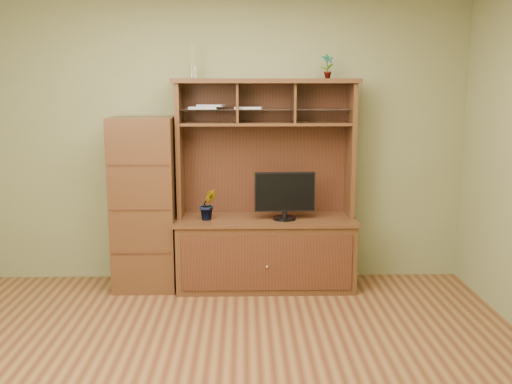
{
  "coord_description": "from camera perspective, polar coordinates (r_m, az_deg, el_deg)",
  "views": [
    {
      "loc": [
        0.16,
        -3.36,
        1.83
      ],
      "look_at": [
        0.26,
        1.2,
        0.98
      ],
      "focal_mm": 40.0,
      "sensor_mm": 36.0,
      "label": 1
    }
  ],
  "objects": [
    {
      "name": "room",
      "position": [
        3.4,
        -3.96,
        2.36
      ],
      "size": [
        4.54,
        4.04,
        2.74
      ],
      "color": "#562C18",
      "rests_on": "ground"
    },
    {
      "name": "media_hutch",
      "position": [
        5.26,
        0.97,
        -3.9
      ],
      "size": [
        1.66,
        0.61,
        1.9
      ],
      "color": "#402212",
      "rests_on": "room"
    },
    {
      "name": "monitor",
      "position": [
        5.11,
        2.89,
        -0.27
      ],
      "size": [
        0.54,
        0.21,
        0.43
      ],
      "rotation": [
        0.0,
        0.0,
        0.05
      ],
      "color": "black",
      "rests_on": "media_hutch"
    },
    {
      "name": "orchid_plant",
      "position": [
        5.13,
        -4.81,
        -1.24
      ],
      "size": [
        0.18,
        0.16,
        0.28
      ],
      "primitive_type": "imported",
      "rotation": [
        0.0,
        0.0,
        0.24
      ],
      "color": "#30511B",
      "rests_on": "media_hutch"
    },
    {
      "name": "top_plant",
      "position": [
        5.23,
        7.15,
        12.39
      ],
      "size": [
        0.13,
        0.11,
        0.22
      ],
      "primitive_type": "imported",
      "rotation": [
        0.0,
        0.0,
        0.25
      ],
      "color": "#2F6824",
      "rests_on": "media_hutch"
    },
    {
      "name": "reed_diffuser",
      "position": [
        5.19,
        -6.39,
        12.54
      ],
      "size": [
        0.06,
        0.06,
        0.31
      ],
      "color": "silver",
      "rests_on": "media_hutch"
    },
    {
      "name": "magazines",
      "position": [
        5.18,
        -3.54,
        8.47
      ],
      "size": [
        0.67,
        0.22,
        0.04
      ],
      "color": "#AAAAAF",
      "rests_on": "media_hutch"
    },
    {
      "name": "side_cabinet",
      "position": [
        5.28,
        -11.05,
        -1.15
      ],
      "size": [
        0.56,
        0.51,
        1.57
      ],
      "color": "#402212",
      "rests_on": "room"
    }
  ]
}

